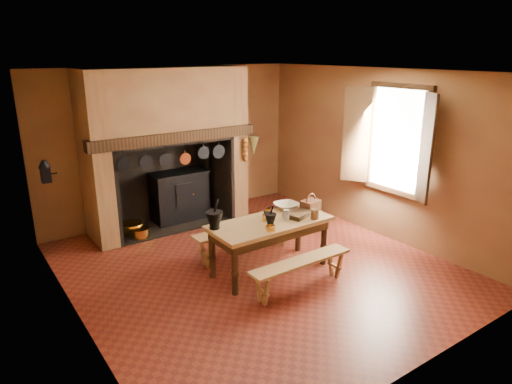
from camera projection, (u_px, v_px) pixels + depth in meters
floor at (257, 267)px, 6.73m from camera, size 5.50×5.50×0.00m
ceiling at (257, 72)px, 5.90m from camera, size 5.50×5.50×0.00m
back_wall at (172, 144)px, 8.47m from camera, size 5.00×0.02×2.80m
wall_left at (69, 211)px, 4.95m from camera, size 0.02×5.50×2.80m
wall_right at (378, 153)px, 7.68m from camera, size 0.02×5.50×2.80m
wall_front at (429, 241)px, 4.16m from camera, size 5.00×0.02×2.80m
chimney_breast at (165, 126)px, 7.83m from camera, size 2.95×0.96×2.80m
iron_range at (179, 195)px, 8.48m from camera, size 1.12×0.55×1.60m
hearth_pans at (133, 230)px, 7.87m from camera, size 0.51×0.62×0.20m
hanging_pans at (177, 158)px, 7.56m from camera, size 1.92×0.29×0.27m
onion_string at (245, 150)px, 8.28m from camera, size 0.12×0.10×0.46m
herb_bunch at (253, 146)px, 8.37m from camera, size 0.20×0.20×0.35m
window at (393, 141)px, 7.20m from camera, size 0.39×1.75×1.76m
wall_coffee_mill at (45, 170)px, 6.17m from camera, size 0.23×0.16×0.31m
work_table at (270, 229)px, 6.46m from camera, size 1.75×0.78×0.76m
bench_front at (301, 268)px, 6.01m from camera, size 1.54×0.27×0.43m
bench_back at (246, 233)px, 7.03m from camera, size 1.73×0.30×0.49m
mortar_large at (214, 219)px, 6.12m from camera, size 0.24×0.24×0.41m
mortar_small at (271, 219)px, 6.25m from camera, size 0.17×0.17×0.28m
coffee_grinder at (268, 213)px, 6.56m from camera, size 0.16×0.14×0.16m
brass_mug_a at (273, 228)px, 6.06m from camera, size 0.09×0.09×0.08m
brass_mug_b at (265, 218)px, 6.41m from camera, size 0.09×0.09×0.10m
mixing_bowl at (286, 206)px, 6.92m from camera, size 0.40×0.40×0.09m
stoneware_crock at (315, 214)px, 6.49m from camera, size 0.15×0.15×0.15m
glass_jar at (286, 215)px, 6.46m from camera, size 0.09×0.09×0.15m
wicker_basket at (311, 205)px, 6.84m from camera, size 0.31×0.25×0.27m
wooden_tray at (298, 214)px, 6.61m from camera, size 0.45×0.38×0.07m
brass_cup at (270, 229)px, 6.04m from camera, size 0.14×0.14×0.09m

